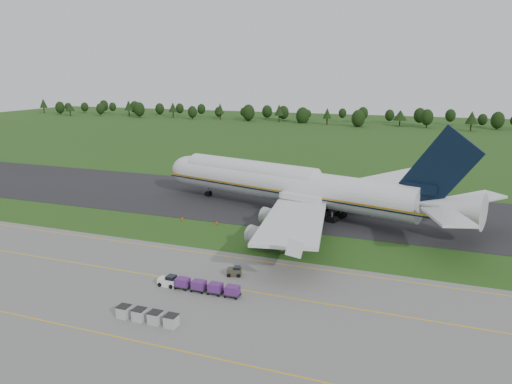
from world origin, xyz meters
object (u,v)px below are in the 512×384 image
at_px(baggage_train, 197,285).
at_px(aircraft, 293,185).
at_px(uld_row, 147,316).
at_px(edge_markers, 217,223).
at_px(utility_cart, 234,272).

bearing_deg(baggage_train, aircraft, 88.97).
bearing_deg(uld_row, baggage_train, 81.14).
height_order(uld_row, edge_markers, uld_row).
xyz_separation_m(aircraft, utility_cart, (2.12, -39.47, -5.75)).
bearing_deg(aircraft, baggage_train, -91.03).
bearing_deg(edge_markers, utility_cart, -59.18).
bearing_deg(baggage_train, edge_markers, 110.10).
relative_size(baggage_train, edge_markers, 0.77).
bearing_deg(baggage_train, uld_row, -98.86).
distance_m(aircraft, baggage_train, 46.95).
xyz_separation_m(utility_cart, uld_row, (-4.65, -17.95, 0.21)).
relative_size(aircraft, baggage_train, 6.03).
bearing_deg(uld_row, edge_markers, 103.07).
height_order(aircraft, edge_markers, aircraft).
bearing_deg(edge_markers, aircraft, 51.14).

